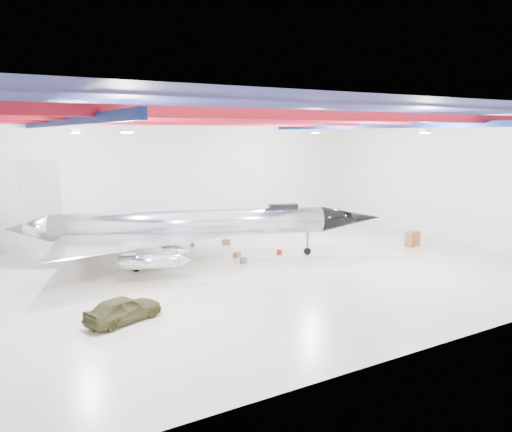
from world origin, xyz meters
TOP-DOWN VIEW (x-y plane):
  - floor at (0.00, 0.00)m, footprint 40.00×40.00m
  - wall_back at (0.00, 15.00)m, footprint 40.00×0.00m
  - wall_right at (20.00, 0.00)m, footprint 0.00×30.00m
  - ceiling at (0.00, 0.00)m, footprint 40.00×40.00m
  - ceiling_structure at (0.00, 0.00)m, footprint 39.50×29.50m
  - jet_aircraft at (-2.26, 5.00)m, footprint 27.28×20.69m
  - jeep at (-10.25, -4.94)m, footprint 4.34×2.85m
  - desk at (15.89, -0.16)m, footprint 1.44×0.90m
  - crate_ply at (-4.25, 4.81)m, footprint 0.59×0.53m
  - engine_drum at (0.64, 2.11)m, footprint 0.59×0.59m
  - parts_bin at (2.48, 8.50)m, footprint 0.73×0.63m
  - tool_chest at (4.44, 3.06)m, footprint 0.55×0.55m
  - oil_barrel at (1.16, 4.07)m, footprint 0.59×0.53m
  - spares_box at (-0.40, 9.12)m, footprint 0.45×0.45m

SIDE VIEW (x-z plane):
  - floor at x=0.00m, z-range 0.00..0.00m
  - spares_box at x=-0.40m, z-range 0.00..0.32m
  - crate_ply at x=-4.25m, z-range 0.00..0.34m
  - oil_barrel at x=1.16m, z-range 0.00..0.34m
  - tool_chest at x=4.44m, z-range 0.00..0.39m
  - parts_bin at x=2.48m, z-range 0.00..0.44m
  - engine_drum at x=0.64m, z-range 0.00..0.46m
  - desk at x=15.89m, z-range 0.00..1.23m
  - jeep at x=-10.25m, z-range 0.00..1.37m
  - jet_aircraft at x=-2.26m, z-range -1.33..6.40m
  - wall_back at x=0.00m, z-range -14.50..25.50m
  - wall_right at x=20.00m, z-range -9.50..20.50m
  - ceiling_structure at x=0.00m, z-range 9.79..10.86m
  - ceiling at x=0.00m, z-range 11.00..11.00m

